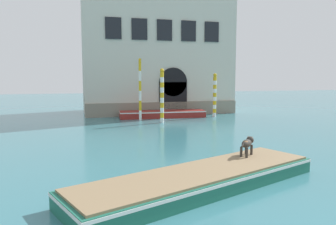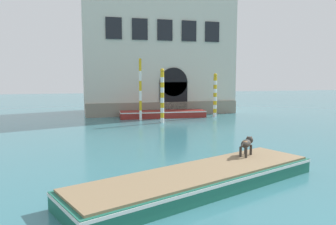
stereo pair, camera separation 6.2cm
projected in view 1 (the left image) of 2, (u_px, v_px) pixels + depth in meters
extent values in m
cube|color=beige|center=(156.00, 11.00, 28.44)|extent=(12.51, 6.00, 17.50)
cube|color=gray|center=(165.00, 109.00, 26.43)|extent=(12.51, 0.16, 1.08)
cube|color=black|center=(173.00, 99.00, 26.52)|extent=(2.30, 0.14, 2.68)
cylinder|color=black|center=(173.00, 82.00, 26.37)|extent=(2.30, 0.14, 2.30)
cube|color=black|center=(113.00, 28.00, 24.69)|extent=(1.22, 0.10, 1.62)
cube|color=black|center=(139.00, 29.00, 25.22)|extent=(1.22, 0.10, 1.62)
cube|color=black|center=(164.00, 30.00, 25.75)|extent=(1.22, 0.10, 1.62)
cube|color=black|center=(189.00, 31.00, 26.28)|extent=(1.22, 0.10, 1.62)
cube|color=black|center=(212.00, 32.00, 26.81)|extent=(1.22, 0.10, 1.62)
cube|color=#1E6651|center=(201.00, 180.00, 9.26)|extent=(8.07, 4.73, 0.45)
cube|color=white|center=(201.00, 174.00, 9.24)|extent=(8.11, 4.77, 0.08)
cube|color=#8C7251|center=(202.00, 171.00, 9.23)|extent=(7.79, 4.50, 0.06)
cylinder|color=#332D28|center=(246.00, 149.00, 11.16)|extent=(0.08, 0.08, 0.34)
cylinder|color=#332D28|center=(251.00, 150.00, 11.06)|extent=(0.08, 0.08, 0.34)
cylinder|color=#332D28|center=(241.00, 152.00, 10.75)|extent=(0.08, 0.08, 0.34)
cylinder|color=#332D28|center=(247.00, 153.00, 10.65)|extent=(0.08, 0.08, 0.34)
ellipsoid|color=#332D28|center=(247.00, 144.00, 10.88)|extent=(0.65, 0.62, 0.27)
ellipsoid|color=brown|center=(246.00, 142.00, 10.79)|extent=(0.33, 0.33, 0.09)
sphere|color=#332D28|center=(250.00, 140.00, 11.16)|extent=(0.25, 0.25, 0.25)
cone|color=brown|center=(248.00, 137.00, 11.19)|extent=(0.08, 0.08, 0.10)
cone|color=brown|center=(252.00, 138.00, 11.12)|extent=(0.08, 0.08, 0.10)
cylinder|color=#332D28|center=(243.00, 144.00, 10.58)|extent=(0.20, 0.19, 0.18)
cube|color=maroon|center=(162.00, 114.00, 25.15)|extent=(6.59, 1.91, 0.52)
cube|color=white|center=(162.00, 111.00, 25.12)|extent=(6.63, 1.94, 0.08)
cube|color=#9EA3A8|center=(162.00, 114.00, 25.15)|extent=(3.64, 1.36, 0.47)
cylinder|color=white|center=(214.00, 115.00, 25.59)|extent=(0.27, 0.27, 0.31)
cylinder|color=gold|center=(214.00, 111.00, 25.56)|extent=(0.27, 0.27, 0.31)
cylinder|color=white|center=(214.00, 107.00, 25.52)|extent=(0.27, 0.27, 0.31)
cylinder|color=gold|center=(215.00, 103.00, 25.49)|extent=(0.27, 0.27, 0.31)
cylinder|color=white|center=(215.00, 99.00, 25.45)|extent=(0.27, 0.27, 0.31)
cylinder|color=gold|center=(215.00, 95.00, 25.42)|extent=(0.27, 0.27, 0.31)
cylinder|color=white|center=(215.00, 91.00, 25.38)|extent=(0.27, 0.27, 0.31)
cylinder|color=gold|center=(215.00, 87.00, 25.35)|extent=(0.27, 0.27, 0.31)
cylinder|color=white|center=(215.00, 83.00, 25.31)|extent=(0.27, 0.27, 0.31)
cylinder|color=gold|center=(215.00, 79.00, 25.28)|extent=(0.27, 0.27, 0.31)
sphere|color=gold|center=(215.00, 75.00, 25.25)|extent=(0.28, 0.28, 0.28)
cylinder|color=white|center=(162.00, 120.00, 22.23)|extent=(0.25, 0.25, 0.34)
cylinder|color=gold|center=(162.00, 115.00, 22.19)|extent=(0.25, 0.25, 0.34)
cylinder|color=white|center=(162.00, 110.00, 22.16)|extent=(0.25, 0.25, 0.34)
cylinder|color=gold|center=(162.00, 105.00, 22.12)|extent=(0.25, 0.25, 0.34)
cylinder|color=white|center=(162.00, 100.00, 22.08)|extent=(0.25, 0.25, 0.34)
cylinder|color=gold|center=(162.00, 95.00, 22.04)|extent=(0.25, 0.25, 0.34)
cylinder|color=white|center=(162.00, 90.00, 22.00)|extent=(0.25, 0.25, 0.34)
cylinder|color=gold|center=(162.00, 85.00, 21.97)|extent=(0.25, 0.25, 0.34)
cylinder|color=white|center=(162.00, 80.00, 21.93)|extent=(0.25, 0.25, 0.34)
cylinder|color=gold|center=(162.00, 75.00, 21.89)|extent=(0.25, 0.25, 0.34)
sphere|color=gold|center=(162.00, 70.00, 21.86)|extent=(0.27, 0.27, 0.27)
cylinder|color=white|center=(140.00, 115.00, 23.51)|extent=(0.19, 0.19, 0.70)
cylinder|color=gold|center=(140.00, 106.00, 23.43)|extent=(0.19, 0.19, 0.70)
cylinder|color=white|center=(140.00, 96.00, 23.35)|extent=(0.19, 0.19, 0.70)
cylinder|color=gold|center=(140.00, 86.00, 23.28)|extent=(0.19, 0.19, 0.70)
cylinder|color=white|center=(140.00, 76.00, 23.20)|extent=(0.19, 0.19, 0.70)
cylinder|color=gold|center=(140.00, 66.00, 23.12)|extent=(0.19, 0.19, 0.70)
sphere|color=gold|center=(140.00, 60.00, 23.07)|extent=(0.20, 0.20, 0.20)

